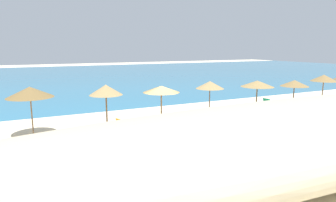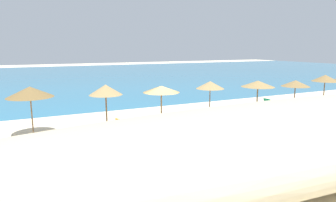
{
  "view_description": "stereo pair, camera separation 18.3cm",
  "coord_description": "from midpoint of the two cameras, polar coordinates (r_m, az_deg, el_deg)",
  "views": [
    {
      "loc": [
        -8.2,
        -17.02,
        5.14
      ],
      "look_at": [
        0.74,
        1.01,
        1.47
      ],
      "focal_mm": 31.6,
      "sensor_mm": 36.0,
      "label": 1
    },
    {
      "loc": [
        -8.03,
        -17.1,
        5.14
      ],
      "look_at": [
        0.74,
        1.01,
        1.47
      ],
      "focal_mm": 31.6,
      "sensor_mm": 36.0,
      "label": 2
    }
  ],
  "objects": [
    {
      "name": "ground_plane",
      "position": [
        19.58,
        -0.89,
        -4.87
      ],
      "size": [
        160.0,
        160.0,
        0.0
      ],
      "primitive_type": "plane",
      "color": "beige"
    },
    {
      "name": "sea_water",
      "position": [
        55.16,
        -17.84,
        4.51
      ],
      "size": [
        160.0,
        62.13,
        0.01
      ],
      "primitive_type": "cube",
      "color": "teal",
      "rests_on": "ground_plane"
    },
    {
      "name": "dune_ridge",
      "position": [
        14.52,
        27.1,
        -5.47
      ],
      "size": [
        38.38,
        7.87,
        2.93
      ],
      "primitive_type": "ellipsoid",
      "rotation": [
        0.0,
        0.0,
        -0.02
      ],
      "color": "beige",
      "rests_on": "ground_plane"
    },
    {
      "name": "beach_umbrella_3",
      "position": [
        18.48,
        -25.35,
        1.56
      ],
      "size": [
        2.59,
        2.59,
        2.95
      ],
      "color": "brown",
      "rests_on": "ground_plane"
    },
    {
      "name": "beach_umbrella_4",
      "position": [
        18.52,
        -12.18,
        2.09
      ],
      "size": [
        2.05,
        2.05,
        2.88
      ],
      "color": "brown",
      "rests_on": "ground_plane"
    },
    {
      "name": "beach_umbrella_5",
      "position": [
        20.38,
        -1.57,
        2.29
      ],
      "size": [
        2.54,
        2.54,
        2.52
      ],
      "color": "brown",
      "rests_on": "ground_plane"
    },
    {
      "name": "beach_umbrella_6",
      "position": [
        22.33,
        7.85,
        3.09
      ],
      "size": [
        2.11,
        2.11,
        2.64
      ],
      "color": "brown",
      "rests_on": "ground_plane"
    },
    {
      "name": "beach_umbrella_7",
      "position": [
        24.42,
        16.65,
        3.21
      ],
      "size": [
        2.59,
        2.59,
        2.54
      ],
      "color": "brown",
      "rests_on": "ground_plane"
    },
    {
      "name": "beach_umbrella_8",
      "position": [
        27.39,
        23.04,
        3.17
      ],
      "size": [
        2.35,
        2.35,
        2.38
      ],
      "color": "brown",
      "rests_on": "ground_plane"
    },
    {
      "name": "beach_umbrella_9",
      "position": [
        30.45,
        27.7,
        3.94
      ],
      "size": [
        2.32,
        2.32,
        2.68
      ],
      "color": "brown",
      "rests_on": "ground_plane"
    },
    {
      "name": "lounge_chair_0",
      "position": [
        17.8,
        -10.72,
        -5.37
      ],
      "size": [
        1.64,
        1.07,
        0.92
      ],
      "rotation": [
        0.0,
        0.0,
        1.89
      ],
      "color": "orange",
      "rests_on": "ground_plane"
    },
    {
      "name": "lounge_chair_2",
      "position": [
        24.1,
        17.56,
        -1.35
      ],
      "size": [
        1.69,
        0.77,
        1.19
      ],
      "rotation": [
        0.0,
        0.0,
        1.64
      ],
      "color": "#199972",
      "rests_on": "ground_plane"
    },
    {
      "name": "beach_ball",
      "position": [
        25.11,
        26.61,
        -2.27
      ],
      "size": [
        0.26,
        0.26,
        0.26
      ],
      "primitive_type": "sphere",
      "color": "green",
      "rests_on": "ground_plane"
    }
  ]
}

